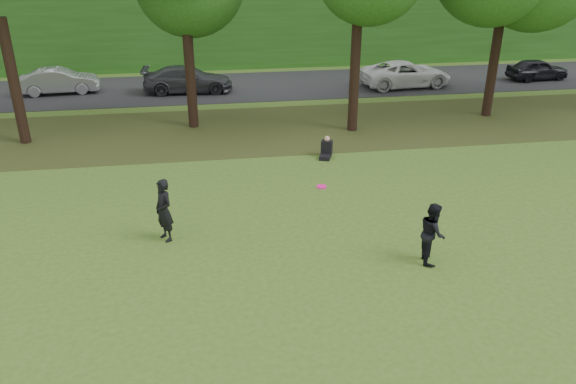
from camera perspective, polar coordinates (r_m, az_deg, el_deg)
The scene contains 9 objects.
ground at distance 13.78m, azimuth 3.43°, elevation -10.54°, with size 120.00×120.00×0.00m, color #3B571B.
leaf_litter at distance 25.39m, azimuth -2.71°, elevation 6.39°, with size 60.00×7.00×0.01m, color #413417.
street at distance 33.05m, azimuth -4.28°, elevation 10.66°, with size 70.00×7.00×0.02m, color black.
far_hedge at distance 38.46m, azimuth -5.21°, elevation 16.38°, with size 70.00×3.00×5.00m, color #265117.
player_left at distance 16.09m, azimuth -12.49°, elevation -1.84°, with size 0.67×0.44×1.84m, color black.
player_right at distance 15.20m, azimuth 14.46°, elevation -4.04°, with size 0.82×0.64×1.68m, color black.
parked_cars at distance 31.92m, azimuth -4.69°, elevation 11.45°, with size 40.15×3.75×1.43m.
frisbee at distance 14.80m, azimuth 3.42°, elevation 0.56°, with size 0.33×0.33×0.04m.
seated_person at distance 22.06m, azimuth 3.92°, elevation 4.34°, with size 0.66×0.83×0.83m.
Camera 1 is at (-2.54, -10.99, 7.92)m, focal length 35.00 mm.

